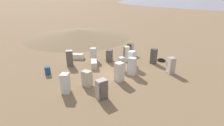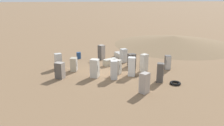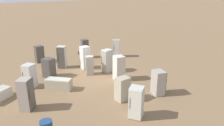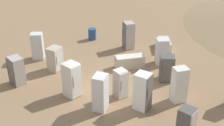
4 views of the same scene
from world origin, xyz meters
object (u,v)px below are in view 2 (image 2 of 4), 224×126
object	(u,v)px
discarded_fridge_1	(132,67)
discarded_fridge_12	(144,63)
discarded_fridge_0	(119,55)
discarded_fridge_5	(118,67)
discarded_fridge_4	(160,73)
discarded_fridge_6	(74,64)
discarded_fridge_7	(132,60)
discarded_fridge_2	(95,68)
discarded_fridge_10	(168,62)
discarded_fridge_9	(114,70)
scrap_tire	(175,83)
discarded_fridge_3	(110,62)
discarded_fridge_11	(101,52)
discarded_fridge_14	(58,61)
discarded_fridge_8	(123,55)
discarded_fridge_15	(60,71)
rusty_barrel	(79,56)
discarded_fridge_13	(144,83)

from	to	relation	value
discarded_fridge_1	discarded_fridge_12	world-z (taller)	discarded_fridge_1
discarded_fridge_0	discarded_fridge_5	size ratio (longest dim) A/B	1.15
discarded_fridge_4	discarded_fridge_6	size ratio (longest dim) A/B	1.24
discarded_fridge_4	discarded_fridge_7	distance (m)	5.14
discarded_fridge_2	discarded_fridge_10	distance (m)	7.95
discarded_fridge_9	discarded_fridge_12	xyz separation A→B (m)	(3.56, 1.31, 0.02)
discarded_fridge_1	discarded_fridge_2	size ratio (longest dim) A/B	1.04
discarded_fridge_10	discarded_fridge_12	xyz separation A→B (m)	(-2.73, -0.06, 0.17)
discarded_fridge_2	scrap_tire	bearing A→B (deg)	92.53
discarded_fridge_3	discarded_fridge_5	distance (m)	3.15
discarded_fridge_3	discarded_fridge_11	size ratio (longest dim) A/B	1.02
discarded_fridge_14	scrap_tire	xyz separation A→B (m)	(9.76, -7.18, -0.74)
discarded_fridge_6	discarded_fridge_14	distance (m)	1.94
discarded_fridge_3	discarded_fridge_7	distance (m)	2.44
discarded_fridge_0	discarded_fridge_10	xyz separation A→B (m)	(3.58, -5.97, 0.43)
discarded_fridge_3	discarded_fridge_8	bearing A→B (deg)	-89.52
discarded_fridge_15	scrap_tire	xyz separation A→B (m)	(9.70, -4.13, -0.67)
discarded_fridge_11	rusty_barrel	size ratio (longest dim) A/B	2.24
discarded_fridge_10	discarded_fridge_0	bearing A→B (deg)	-40.68
discarded_fridge_6	discarded_fridge_10	xyz separation A→B (m)	(9.67, -1.90, 0.03)
discarded_fridge_0	discarded_fridge_14	distance (m)	8.16
discarded_fridge_11	rusty_barrel	bearing A→B (deg)	42.59
discarded_fridge_7	discarded_fridge_12	bearing A→B (deg)	101.91
discarded_fridge_6	discarded_fridge_10	distance (m)	9.86
discarded_fridge_4	discarded_fridge_15	xyz separation A→B (m)	(-8.64, 3.25, -0.11)
discarded_fridge_3	discarded_fridge_4	distance (m)	6.88
discarded_fridge_3	discarded_fridge_6	world-z (taller)	discarded_fridge_6
discarded_fridge_13	scrap_tire	xyz separation A→B (m)	(3.36, 0.97, -0.73)
discarded_fridge_1	discarded_fridge_10	xyz separation A→B (m)	(4.39, 1.00, -0.19)
discarded_fridge_10	rusty_barrel	world-z (taller)	discarded_fridge_10
discarded_fridge_4	discarded_fridge_10	world-z (taller)	discarded_fridge_4
discarded_fridge_1	discarded_fridge_14	xyz separation A→B (m)	(-6.81, 4.09, -0.09)
discarded_fridge_0	discarded_fridge_15	size ratio (longest dim) A/B	1.09
discarded_fridge_15	scrap_tire	bearing A→B (deg)	-164.52
discarded_fridge_9	discarded_fridge_12	world-z (taller)	discarded_fridge_12
discarded_fridge_9	scrap_tire	bearing A→B (deg)	-20.88
discarded_fridge_0	discarded_fridge_4	xyz separation A→B (m)	(1.09, -9.17, 0.57)
discarded_fridge_3	discarded_fridge_14	size ratio (longest dim) A/B	1.08
discarded_fridge_7	discarded_fridge_10	bearing A→B (deg)	144.78
discarded_fridge_1	scrap_tire	bearing A→B (deg)	66.12
discarded_fridge_2	discarded_fridge_5	bearing A→B (deg)	129.76
discarded_fridge_2	rusty_barrel	bearing A→B (deg)	-143.03
discarded_fridge_4	rusty_barrel	size ratio (longest dim) A/B	2.20
discarded_fridge_2	discarded_fridge_8	bearing A→B (deg)	166.70
discarded_fridge_2	discarded_fridge_4	xyz separation A→B (m)	(5.43, -2.69, -0.02)
discarded_fridge_1	discarded_fridge_9	size ratio (longest dim) A/B	1.04
discarded_fridge_4	discarded_fridge_14	distance (m)	10.74
discarded_fridge_1	discarded_fridge_3	distance (m)	4.16
discarded_fridge_2	discarded_fridge_3	distance (m)	4.28
discarded_fridge_7	rusty_barrel	world-z (taller)	discarded_fridge_7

